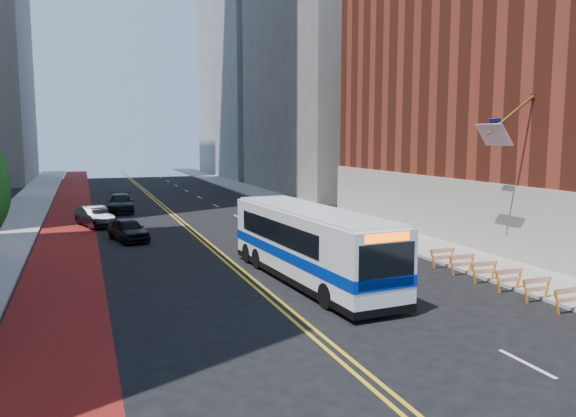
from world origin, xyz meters
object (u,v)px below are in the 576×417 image
at_px(car_a, 128,230).
at_px(car_b, 95,216).
at_px(transit_bus, 309,243).
at_px(car_c, 120,203).

bearing_deg(car_a, car_b, 91.39).
distance_m(transit_bus, car_a, 14.87).
height_order(car_a, car_b, car_b).
bearing_deg(car_b, car_a, -91.33).
bearing_deg(car_c, transit_bus, -73.95).
xyz_separation_m(car_a, car_b, (-1.86, 6.70, 0.04)).
xyz_separation_m(car_a, car_c, (0.42, 14.25, 0.07)).
relative_size(transit_bus, car_a, 2.94).
bearing_deg(car_a, transit_bus, -76.44).
bearing_deg(car_b, car_c, 56.42).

